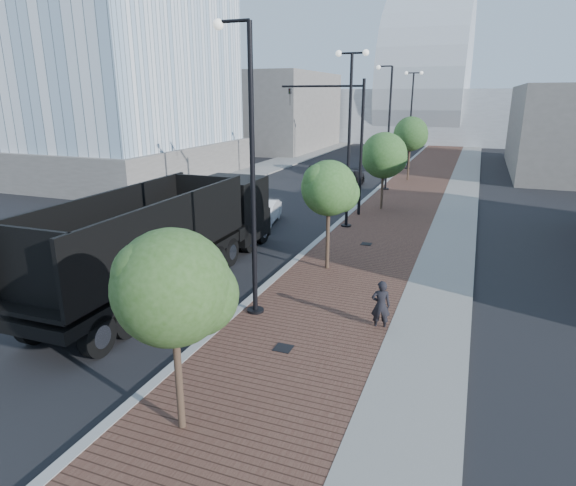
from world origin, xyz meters
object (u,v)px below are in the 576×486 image
(dark_car_mid, at_px, (324,167))
(pedestrian, at_px, (381,306))
(dump_truck, at_px, (196,231))
(white_sedan, at_px, (263,213))

(dark_car_mid, bearing_deg, pedestrian, -58.43)
(dark_car_mid, bearing_deg, dump_truck, -72.63)
(dump_truck, xyz_separation_m, dark_car_mid, (-2.88, 27.84, -1.04))
(dark_car_mid, xyz_separation_m, pedestrian, (11.29, -30.82, 0.25))
(dump_truck, xyz_separation_m, pedestrian, (8.41, -2.98, -0.80))
(dump_truck, distance_m, white_sedan, 7.98)
(dark_car_mid, height_order, pedestrian, pedestrian)
(dump_truck, relative_size, pedestrian, 8.52)
(dump_truck, bearing_deg, white_sedan, 91.77)
(pedestrian, bearing_deg, dump_truck, -34.08)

